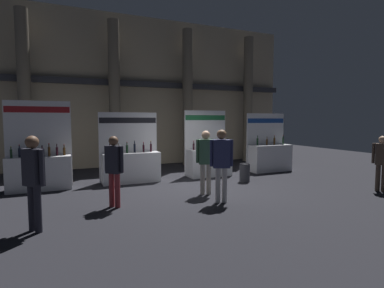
% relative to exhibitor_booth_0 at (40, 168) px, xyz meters
% --- Properties ---
extents(ground_plane, '(27.42, 27.42, 0.00)m').
position_rel_exhibitor_booth_0_xyz_m(ground_plane, '(4.25, -1.67, -0.63)').
color(ground_plane, black).
extents(hall_colonnade, '(13.71, 1.16, 6.53)m').
position_rel_exhibitor_booth_0_xyz_m(hall_colonnade, '(4.25, 3.49, 2.60)').
color(hall_colonnade, gray).
rests_on(hall_colonnade, ground_plane).
extents(exhibitor_booth_0, '(1.79, 0.66, 2.60)m').
position_rel_exhibitor_booth_0_xyz_m(exhibitor_booth_0, '(0.00, 0.00, 0.00)').
color(exhibitor_booth_0, white).
rests_on(exhibitor_booth_0, ground_plane).
extents(exhibitor_booth_1, '(1.93, 0.66, 2.28)m').
position_rel_exhibitor_booth_0_xyz_m(exhibitor_booth_1, '(2.67, 0.01, -0.04)').
color(exhibitor_booth_1, white).
rests_on(exhibitor_booth_1, ground_plane).
extents(exhibitor_booth_2, '(1.65, 0.66, 2.38)m').
position_rel_exhibitor_booth_0_xyz_m(exhibitor_booth_2, '(5.49, -0.04, -0.03)').
color(exhibitor_booth_2, white).
rests_on(exhibitor_booth_2, ground_plane).
extents(exhibitor_booth_3, '(1.78, 0.66, 2.29)m').
position_rel_exhibitor_booth_0_xyz_m(exhibitor_booth_3, '(8.18, -0.07, -0.01)').
color(exhibitor_booth_3, white).
rests_on(exhibitor_booth_3, ground_plane).
extents(trash_bin, '(0.34, 0.34, 0.60)m').
position_rel_exhibitor_booth_0_xyz_m(trash_bin, '(6.12, -1.43, -0.33)').
color(trash_bin, '#38383D').
rests_on(trash_bin, ground_plane).
extents(visitor_0, '(0.54, 0.37, 1.80)m').
position_rel_exhibitor_booth_0_xyz_m(visitor_0, '(4.19, -3.32, 0.46)').
color(visitor_0, silver).
rests_on(visitor_0, ground_plane).
extents(visitor_1, '(0.50, 0.36, 1.75)m').
position_rel_exhibitor_booth_0_xyz_m(visitor_1, '(4.19, -2.44, 0.42)').
color(visitor_1, '#ADA393').
rests_on(visitor_1, ground_plane).
extents(visitor_2, '(0.39, 0.40, 1.67)m').
position_rel_exhibitor_booth_0_xyz_m(visitor_2, '(1.71, -2.68, 0.35)').
color(visitor_2, maroon).
rests_on(visitor_2, ground_plane).
extents(visitor_3, '(0.38, 0.43, 1.58)m').
position_rel_exhibitor_booth_0_xyz_m(visitor_3, '(8.93, -4.10, 0.30)').
color(visitor_3, '#47382D').
rests_on(visitor_3, ground_plane).
extents(visitor_4, '(0.40, 0.45, 1.76)m').
position_rel_exhibitor_booth_0_xyz_m(visitor_4, '(0.13, -3.67, 0.42)').
color(visitor_4, '#23232D').
rests_on(visitor_4, ground_plane).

